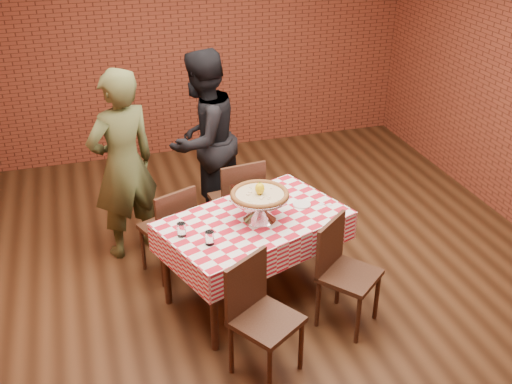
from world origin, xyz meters
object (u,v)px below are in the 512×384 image
(chair_far_left, at_px, (167,229))
(diner_olive, at_px, (123,165))
(pizza_stand, at_px, (260,207))
(chair_far_right, at_px, (236,200))
(condiment_caddy, at_px, (237,194))
(water_glass_right, at_px, (181,230))
(water_glass_left, at_px, (210,238))
(chair_near_right, at_px, (350,277))
(table, at_px, (254,258))
(chair_near_left, at_px, (266,322))
(pizza, at_px, (260,195))
(diner_black, at_px, (203,139))

(chair_far_left, xyz_separation_m, diner_olive, (-0.28, 0.45, 0.45))
(pizza_stand, xyz_separation_m, chair_far_right, (0.04, 0.88, -0.41))
(condiment_caddy, relative_size, chair_far_left, 0.17)
(water_glass_right, bearing_deg, chair_far_right, 54.38)
(water_glass_left, distance_m, condiment_caddy, 0.67)
(water_glass_left, height_order, chair_far_left, chair_far_left)
(chair_near_right, bearing_deg, diner_olive, 95.19)
(water_glass_left, relative_size, condiment_caddy, 0.72)
(pizza_stand, height_order, diner_olive, diner_olive)
(condiment_caddy, height_order, chair_near_right, condiment_caddy)
(chair_near_right, relative_size, diner_olive, 0.50)
(table, bearing_deg, chair_near_right, -42.70)
(table, relative_size, diner_olive, 0.80)
(chair_near_left, relative_size, chair_near_right, 1.01)
(pizza, height_order, diner_olive, diner_olive)
(pizza, bearing_deg, chair_near_right, -43.36)
(pizza, height_order, water_glass_left, pizza)
(water_glass_right, distance_m, chair_far_right, 1.23)
(pizza, xyz_separation_m, chair_near_right, (0.56, -0.53, -0.53))
(table, bearing_deg, pizza, -31.55)
(table, bearing_deg, water_glass_right, -171.23)
(table, height_order, chair_far_left, chair_far_left)
(chair_far_left, height_order, chair_far_right, chair_far_right)
(water_glass_right, distance_m, chair_far_left, 0.75)
(chair_near_left, bearing_deg, pizza_stand, 43.43)
(condiment_caddy, distance_m, chair_far_right, 0.70)
(water_glass_right, relative_size, condiment_caddy, 0.72)
(condiment_caddy, xyz_separation_m, chair_far_left, (-0.57, 0.27, -0.40))
(chair_near_left, distance_m, diner_olive, 2.06)
(diner_black, bearing_deg, table, 54.32)
(table, xyz_separation_m, pizza, (0.04, -0.02, 0.60))
(water_glass_left, xyz_separation_m, chair_near_right, (1.02, -0.28, -0.37))
(pizza_stand, height_order, condiment_caddy, pizza_stand)
(chair_far_right, height_order, diner_black, diner_black)
(water_glass_left, bearing_deg, chair_near_right, -15.51)
(chair_near_right, relative_size, diner_black, 0.50)
(diner_black, bearing_deg, chair_near_right, 70.02)
(chair_far_left, xyz_separation_m, diner_black, (0.52, 0.82, 0.45))
(chair_near_left, distance_m, chair_far_right, 1.75)
(water_glass_left, bearing_deg, condiment_caddy, 56.79)
(condiment_caddy, relative_size, diner_olive, 0.08)
(water_glass_right, bearing_deg, chair_near_right, -21.01)
(pizza_stand, distance_m, pizza, 0.11)
(table, distance_m, water_glass_left, 0.67)
(water_glass_right, xyz_separation_m, chair_far_left, (-0.02, 0.65, -0.38))
(table, height_order, water_glass_left, water_glass_left)
(pizza_stand, bearing_deg, chair_far_right, 87.23)
(diner_black, bearing_deg, condiment_caddy, 52.43)
(chair_near_right, bearing_deg, diner_black, 71.17)
(pizza_stand, relative_size, water_glass_right, 4.39)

